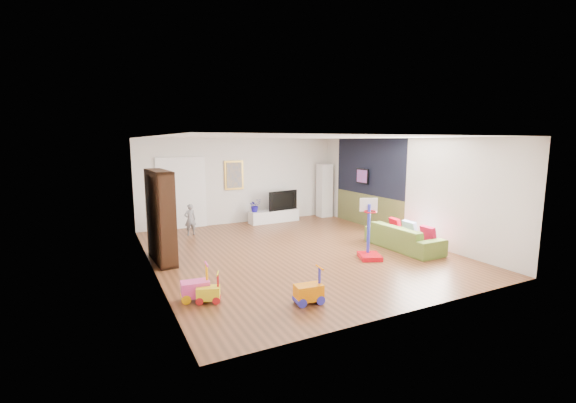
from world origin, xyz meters
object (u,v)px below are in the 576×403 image
media_console (274,216)px  bookshelf (161,216)px  basketball_hoop (370,229)px  sofa (403,237)px

media_console → bookshelf: bookshelf is taller
media_console → basketball_hoop: 4.62m
bookshelf → sofa: (5.43, -1.64, -0.71)m
sofa → basketball_hoop: 1.33m
bookshelf → sofa: 5.72m
bookshelf → sofa: bookshelf is taller
media_console → bookshelf: 4.83m
sofa → basketball_hoop: size_ratio=1.48×
media_console → basketball_hoop: basketball_hoop is taller
sofa → bookshelf: bearing=72.1°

